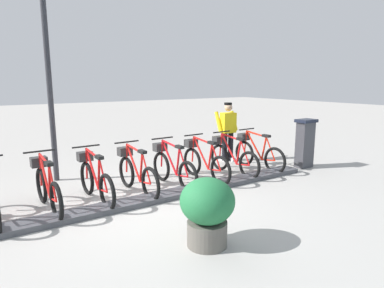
# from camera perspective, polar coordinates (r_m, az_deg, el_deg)

# --- Properties ---
(ground_plane) EXTENTS (60.00, 60.00, 0.00)m
(ground_plane) POSITION_cam_1_polar(r_m,az_deg,el_deg) (6.41, -8.90, -10.04)
(ground_plane) COLOR #A8A39D
(dock_rail_base) EXTENTS (0.44, 8.43, 0.10)m
(dock_rail_base) POSITION_cam_1_polar(r_m,az_deg,el_deg) (6.39, -8.91, -9.63)
(dock_rail_base) COLOR #47474C
(dock_rail_base) RESTS_ON ground
(payment_kiosk) EXTENTS (0.36, 0.52, 1.28)m
(payment_kiosk) POSITION_cam_1_polar(r_m,az_deg,el_deg) (9.25, 18.70, 0.24)
(payment_kiosk) COLOR #38383D
(payment_kiosk) RESTS_ON ground
(bike_docked_0) EXTENTS (1.72, 0.54, 1.02)m
(bike_docked_0) POSITION_cam_1_polar(r_m,az_deg,el_deg) (8.80, 11.01, -1.47)
(bike_docked_0) COLOR black
(bike_docked_0) RESTS_ON ground
(bike_docked_1) EXTENTS (1.72, 0.54, 1.02)m
(bike_docked_1) POSITION_cam_1_polar(r_m,az_deg,el_deg) (8.24, 6.81, -2.18)
(bike_docked_1) COLOR black
(bike_docked_1) RESTS_ON ground
(bike_docked_2) EXTENTS (1.72, 0.54, 1.02)m
(bike_docked_2) POSITION_cam_1_polar(r_m,az_deg,el_deg) (7.73, 2.01, -2.98)
(bike_docked_2) COLOR black
(bike_docked_2) RESTS_ON ground
(bike_docked_3) EXTENTS (1.72, 0.54, 1.02)m
(bike_docked_3) POSITION_cam_1_polar(r_m,az_deg,el_deg) (7.28, -3.43, -3.85)
(bike_docked_3) COLOR black
(bike_docked_3) RESTS_ON ground
(bike_docked_4) EXTENTS (1.72, 0.54, 1.02)m
(bike_docked_4) POSITION_cam_1_polar(r_m,az_deg,el_deg) (6.91, -9.53, -4.79)
(bike_docked_4) COLOR black
(bike_docked_4) RESTS_ON ground
(bike_docked_5) EXTENTS (1.72, 0.54, 1.02)m
(bike_docked_5) POSITION_cam_1_polar(r_m,az_deg,el_deg) (6.62, -16.26, -5.77)
(bike_docked_5) COLOR black
(bike_docked_5) RESTS_ON ground
(bike_docked_6) EXTENTS (1.72, 0.54, 1.02)m
(bike_docked_6) POSITION_cam_1_polar(r_m,az_deg,el_deg) (6.44, -23.51, -6.72)
(bike_docked_6) COLOR black
(bike_docked_6) RESTS_ON ground
(worker_near_rack) EXTENTS (0.51, 0.66, 1.66)m
(worker_near_rack) POSITION_cam_1_polar(r_m,az_deg,el_deg) (9.51, 6.13, 2.50)
(worker_near_rack) COLOR white
(worker_near_rack) RESTS_ON ground
(lamp_post) EXTENTS (0.32, 0.32, 4.38)m
(lamp_post) POSITION_cam_1_polar(r_m,az_deg,el_deg) (8.09, -23.51, 13.91)
(lamp_post) COLOR #2D2D33
(lamp_post) RESTS_ON ground
(planter_bush) EXTENTS (0.76, 0.76, 0.97)m
(planter_bush) POSITION_cam_1_polar(r_m,az_deg,el_deg) (4.66, 2.63, -10.93)
(planter_bush) COLOR #59544C
(planter_bush) RESTS_ON ground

